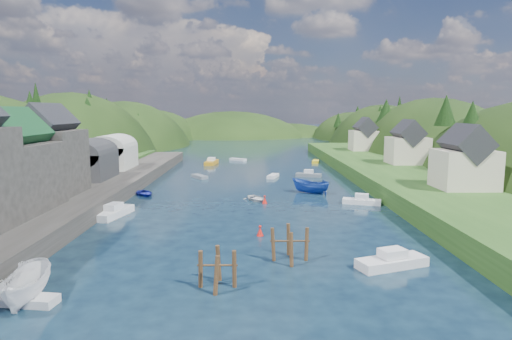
{
  "coord_description": "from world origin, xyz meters",
  "views": [
    {
      "loc": [
        -0.67,
        -32.62,
        12.52
      ],
      "look_at": [
        0.0,
        28.0,
        4.0
      ],
      "focal_mm": 30.0,
      "sensor_mm": 36.0,
      "label": 1
    }
  ],
  "objects_px": {
    "channel_buoy_near": "(260,231)",
    "piling_cluster_far": "(290,247)",
    "piling_cluster_near": "(217,273)",
    "channel_buoy_far": "(265,200)"
  },
  "relations": [
    {
      "from": "channel_buoy_near",
      "to": "piling_cluster_far",
      "type": "bearing_deg",
      "value": -71.68
    },
    {
      "from": "piling_cluster_near",
      "to": "piling_cluster_far",
      "type": "xyz_separation_m",
      "value": [
        5.63,
        5.45,
        0.04
      ]
    },
    {
      "from": "piling_cluster_near",
      "to": "channel_buoy_far",
      "type": "relative_size",
      "value": 3.03
    },
    {
      "from": "piling_cluster_near",
      "to": "channel_buoy_far",
      "type": "xyz_separation_m",
      "value": [
        4.21,
        27.65,
        -0.62
      ]
    },
    {
      "from": "piling_cluster_near",
      "to": "channel_buoy_far",
      "type": "distance_m",
      "value": 27.97
    },
    {
      "from": "piling_cluster_near",
      "to": "channel_buoy_near",
      "type": "bearing_deg",
      "value": 75.35
    },
    {
      "from": "channel_buoy_far",
      "to": "piling_cluster_far",
      "type": "bearing_deg",
      "value": -86.34
    },
    {
      "from": "channel_buoy_near",
      "to": "channel_buoy_far",
      "type": "height_order",
      "value": "same"
    },
    {
      "from": "channel_buoy_far",
      "to": "piling_cluster_near",
      "type": "bearing_deg",
      "value": -98.66
    },
    {
      "from": "channel_buoy_near",
      "to": "channel_buoy_far",
      "type": "distance_m",
      "value": 15.13
    }
  ]
}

